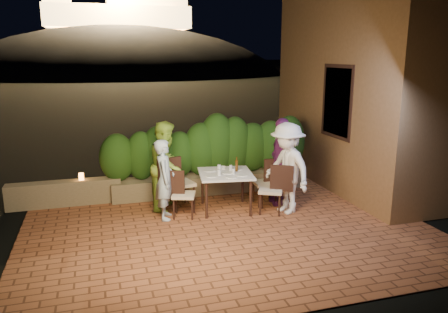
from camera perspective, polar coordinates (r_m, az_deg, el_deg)
name	(u,v)px	position (r m, az deg, el deg)	size (l,w,h in m)	color
ground	(232,234)	(7.59, 1.02, -10.06)	(400.00, 400.00, 0.00)	black
terrace_floor	(223,226)	(8.05, -0.07, -9.07)	(7.00, 6.00, 0.15)	brown
building_wall	(358,76)	(10.37, 17.16, 10.02)	(1.60, 5.00, 5.00)	brown
window_pane	(338,102)	(9.57, 14.68, 6.94)	(0.08, 1.00, 1.40)	black
window_frame	(338,102)	(9.56, 14.63, 6.94)	(0.06, 1.15, 1.55)	black
planter	(209,183)	(9.65, -1.98, -3.51)	(4.20, 0.55, 0.40)	#74664A
hedge	(209,150)	(9.46, -2.01, 0.84)	(4.00, 0.70, 1.10)	#1E4312
parapet	(65,193)	(9.37, -20.07, -4.52)	(2.20, 0.30, 0.50)	#74664A
hill	(123,102)	(67.13, -13.08, 7.00)	(52.00, 40.00, 22.00)	black
dining_table	(225,191)	(8.52, 0.19, -4.57)	(1.00, 1.00, 0.75)	white
plate_nw	(212,176)	(8.17, -1.64, -2.57)	(0.22, 0.22, 0.01)	white
plate_sw	(210,171)	(8.55, -1.85, -1.84)	(0.21, 0.21, 0.01)	white
plate_ne	(242,175)	(8.25, 2.37, -2.42)	(0.22, 0.22, 0.01)	white
plate_se	(237,169)	(8.67, 1.65, -1.63)	(0.23, 0.23, 0.01)	white
plate_centre	(227,173)	(8.40, 0.45, -2.11)	(0.23, 0.23, 0.01)	white
plate_front	(232,177)	(8.11, 1.00, -2.68)	(0.22, 0.22, 0.01)	white
glass_nw	(219,172)	(8.23, -0.65, -2.10)	(0.06, 0.06, 0.11)	silver
glass_sw	(219,167)	(8.57, -0.63, -1.44)	(0.07, 0.07, 0.12)	silver
glass_ne	(233,171)	(8.32, 1.23, -1.95)	(0.06, 0.06, 0.10)	silver
glass_se	(231,168)	(8.58, 0.89, -1.47)	(0.06, 0.06, 0.11)	silver
beer_bottle	(237,164)	(8.49, 1.66, -0.99)	(0.06, 0.06, 0.29)	#4A2B0C
bowl	(222,168)	(8.70, -0.24, -1.47)	(0.16, 0.16, 0.04)	white
chair_left_front	(184,194)	(8.18, -5.28, -4.88)	(0.41, 0.41, 0.89)	black
chair_left_back	(180,182)	(8.62, -5.75, -3.37)	(0.49, 0.49, 1.05)	black
chair_right_front	(271,189)	(8.38, 6.14, -4.23)	(0.44, 0.44, 0.95)	black
chair_right_back	(265,182)	(8.84, 5.35, -3.31)	(0.44, 0.44, 0.94)	black
diner_blue	(165,179)	(8.05, -7.75, -2.99)	(0.54, 0.36, 1.49)	#AAC6DA
diner_green	(167,165)	(8.57, -7.49, -1.16)	(0.84, 0.66, 1.73)	#9DCE40
diner_white	(287,168)	(8.35, 8.24, -1.53)	(1.13, 0.65, 1.74)	white
diner_purple	(281,161)	(8.84, 7.50, -0.62)	(1.03, 0.43, 1.76)	#6E2467
parapet_lamp	(81,177)	(9.27, -18.15, -2.51)	(0.10, 0.10, 0.14)	orange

